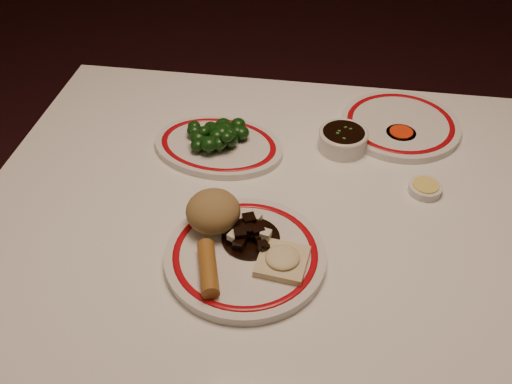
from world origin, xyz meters
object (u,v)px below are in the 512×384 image
object	(u,v)px
rice_mound	(213,211)
spring_roll	(208,268)
dining_table	(291,238)
fried_wonton	(282,260)
stirfry_heap	(249,234)
soy_bowl	(343,140)
main_plate	(245,256)
broccoli_plate	(218,146)
broccoli_pile	(217,134)

from	to	relation	value
rice_mound	spring_roll	bearing A→B (deg)	-82.76
dining_table	fried_wonton	size ratio (longest dim) A/B	13.44
stirfry_heap	soy_bowl	size ratio (longest dim) A/B	1.00
main_plate	spring_roll	distance (m)	0.08
dining_table	broccoli_plate	size ratio (longest dim) A/B	3.94
main_plate	broccoli_plate	xyz separation A→B (m)	(-0.11, 0.30, -0.00)
rice_mound	spring_roll	distance (m)	0.11
fried_wonton	broccoli_pile	bearing A→B (deg)	119.01
main_plate	fried_wonton	bearing A→B (deg)	-13.13
spring_roll	stirfry_heap	bearing A→B (deg)	42.14
dining_table	broccoli_pile	world-z (taller)	broccoli_pile
rice_mound	stirfry_heap	xyz separation A→B (m)	(0.07, -0.02, -0.02)
stirfry_heap	rice_mound	bearing A→B (deg)	160.46
stirfry_heap	broccoli_plate	xyz separation A→B (m)	(-0.11, 0.27, -0.02)
main_plate	fried_wonton	world-z (taller)	fried_wonton
dining_table	broccoli_pile	size ratio (longest dim) A/B	9.03
main_plate	broccoli_plate	size ratio (longest dim) A/B	1.18
spring_roll	broccoli_plate	size ratio (longest dim) A/B	0.35
soy_bowl	main_plate	bearing A→B (deg)	-113.71
rice_mound	broccoli_pile	size ratio (longest dim) A/B	0.72
spring_roll	broccoli_pile	world-z (taller)	broccoli_pile
soy_bowl	stirfry_heap	bearing A→B (deg)	-115.65
broccoli_plate	fried_wonton	bearing A→B (deg)	-61.20
dining_table	broccoli_plate	world-z (taller)	broccoli_plate
rice_mound	broccoli_pile	world-z (taller)	rice_mound
main_plate	rice_mound	xyz separation A→B (m)	(-0.07, 0.06, 0.04)
stirfry_heap	broccoli_plate	bearing A→B (deg)	112.30
spring_roll	rice_mound	bearing A→B (deg)	80.43
soy_bowl	spring_roll	bearing A→B (deg)	-116.88
stirfry_heap	fried_wonton	bearing A→B (deg)	-36.82
broccoli_plate	soy_bowl	distance (m)	0.26
main_plate	spring_roll	bearing A→B (deg)	-132.80
rice_mound	fried_wonton	bearing A→B (deg)	-28.65
main_plate	rice_mound	world-z (taller)	rice_mound
stirfry_heap	soy_bowl	bearing A→B (deg)	64.35
rice_mound	main_plate	bearing A→B (deg)	-40.56
spring_roll	stirfry_heap	distance (m)	0.10
spring_roll	soy_bowl	xyz separation A→B (m)	(0.20, 0.40, -0.01)
spring_roll	broccoli_pile	size ratio (longest dim) A/B	0.80
rice_mound	fried_wonton	world-z (taller)	rice_mound
main_plate	broccoli_plate	distance (m)	0.32
broccoli_plate	stirfry_heap	bearing A→B (deg)	-67.70
dining_table	stirfry_heap	size ratio (longest dim) A/B	11.78
rice_mound	broccoli_pile	bearing A→B (deg)	100.34
dining_table	broccoli_pile	bearing A→B (deg)	139.74
rice_mound	broccoli_plate	xyz separation A→B (m)	(-0.04, 0.24, -0.04)
rice_mound	fried_wonton	size ratio (longest dim) A/B	1.07
rice_mound	soy_bowl	distance (m)	0.36
spring_roll	soy_bowl	size ratio (longest dim) A/B	1.05
broccoli_plate	spring_roll	bearing A→B (deg)	-80.94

